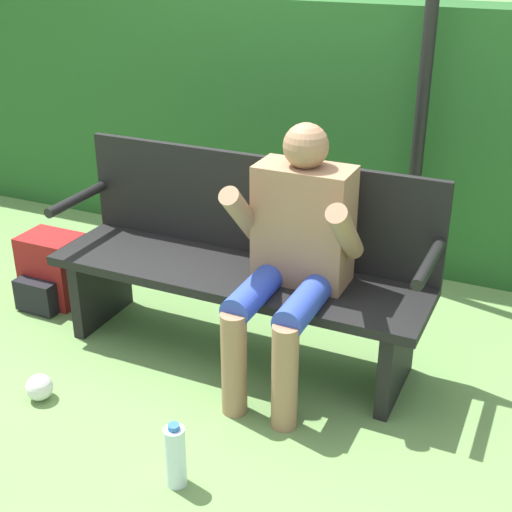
{
  "coord_description": "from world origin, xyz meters",
  "views": [
    {
      "loc": [
        1.33,
        -2.66,
        1.92
      ],
      "look_at": [
        0.15,
        -0.1,
        0.6
      ],
      "focal_mm": 50.0,
      "sensor_mm": 36.0,
      "label": 1
    }
  ],
  "objects": [
    {
      "name": "park_bench",
      "position": [
        0.0,
        0.08,
        0.47
      ],
      "size": [
        1.81,
        0.49,
        0.94
      ],
      "color": "black",
      "rests_on": "ground"
    },
    {
      "name": "person_seated",
      "position": [
        0.31,
        -0.06,
        0.65
      ],
      "size": [
        0.55,
        0.63,
        1.17
      ],
      "color": "#997051",
      "rests_on": "ground"
    },
    {
      "name": "ground_plane",
      "position": [
        0.0,
        0.0,
        0.0
      ],
      "size": [
        40.0,
        40.0,
        0.0
      ],
      "primitive_type": "plane",
      "color": "#668E4C"
    },
    {
      "name": "hedge_back",
      "position": [
        0.0,
        1.42,
        0.76
      ],
      "size": [
        12.0,
        0.4,
        1.53
      ],
      "color": "#235623",
      "rests_on": "ground"
    },
    {
      "name": "litter_crumple",
      "position": [
        -0.63,
        -0.7,
        0.06
      ],
      "size": [
        0.12,
        0.12,
        0.12
      ],
      "color": "silver",
      "rests_on": "ground"
    },
    {
      "name": "backpack",
      "position": [
        -1.16,
        0.05,
        0.18
      ],
      "size": [
        0.31,
        0.32,
        0.39
      ],
      "color": "maroon",
      "rests_on": "ground"
    },
    {
      "name": "water_bottle",
      "position": [
        0.19,
        -0.91,
        0.13
      ],
      "size": [
        0.08,
        0.08,
        0.27
      ],
      "color": "silver",
      "rests_on": "ground"
    }
  ]
}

